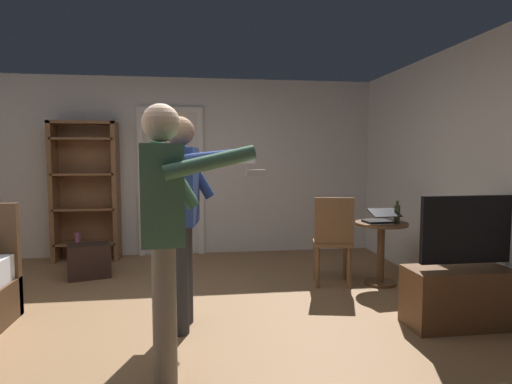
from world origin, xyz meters
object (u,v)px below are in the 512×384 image
object	(u,v)px
laptop	(381,218)
person_striped_shirt	(182,207)
tv_flatscreen	(472,288)
wooden_chair	(333,237)
side_table	(381,243)
person_blue_shirt	(165,221)
bottle_on_table	(397,214)
bookshelf	(86,186)
suitcase_dark	(89,261)

from	to	relation	value
laptop	person_striped_shirt	xyz separation A→B (m)	(-2.12, -0.88, 0.27)
person_striped_shirt	laptop	bearing A→B (deg)	22.65
tv_flatscreen	wooden_chair	bearing A→B (deg)	123.64
side_table	laptop	size ratio (longest dim) A/B	2.00
wooden_chair	laptop	bearing A→B (deg)	-7.78
tv_flatscreen	person_blue_shirt	size ratio (longest dim) A/B	0.64
laptop	person_blue_shirt	bearing A→B (deg)	-143.10
person_blue_shirt	bottle_on_table	bearing A→B (deg)	34.32
laptop	bottle_on_table	bearing A→B (deg)	-12.50
bookshelf	tv_flatscreen	bearing A→B (deg)	-36.93
tv_flatscreen	suitcase_dark	xyz separation A→B (m)	(-3.58, 1.93, -0.12)
wooden_chair	suitcase_dark	bearing A→B (deg)	165.75
bookshelf	side_table	size ratio (longest dim) A/B	2.72
person_blue_shirt	suitcase_dark	distance (m)	2.78
side_table	suitcase_dark	bearing A→B (deg)	167.57
bookshelf	bottle_on_table	size ratio (longest dim) A/B	7.73
suitcase_dark	bottle_on_table	bearing A→B (deg)	-29.99
person_blue_shirt	person_striped_shirt	xyz separation A→B (m)	(0.09, 0.77, -0.00)
bottle_on_table	person_blue_shirt	distance (m)	2.88
tv_flatscreen	person_blue_shirt	bearing A→B (deg)	-168.92
side_table	wooden_chair	world-z (taller)	wooden_chair
side_table	suitcase_dark	distance (m)	3.39
tv_flatscreen	person_blue_shirt	world-z (taller)	person_blue_shirt
tv_flatscreen	laptop	world-z (taller)	tv_flatscreen
bookshelf	suitcase_dark	xyz separation A→B (m)	(0.24, -0.93, -0.82)
wooden_chair	person_striped_shirt	world-z (taller)	person_striped_shirt
wooden_chair	suitcase_dark	xyz separation A→B (m)	(-2.75, 0.70, -0.35)
side_table	person_striped_shirt	size ratio (longest dim) A/B	0.40
suitcase_dark	person_blue_shirt	bearing A→B (deg)	-82.96
tv_flatscreen	person_striped_shirt	size ratio (longest dim) A/B	0.64
bottle_on_table	tv_flatscreen	bearing A→B (deg)	-83.22
person_blue_shirt	person_striped_shirt	bearing A→B (deg)	83.68
side_table	tv_flatscreen	bearing A→B (deg)	-77.21
bookshelf	tv_flatscreen	size ratio (longest dim) A/B	1.70
side_table	laptop	distance (m)	0.29
tv_flatscreen	suitcase_dark	bearing A→B (deg)	151.58
wooden_chair	suitcase_dark	size ratio (longest dim) A/B	2.10
tv_flatscreen	suitcase_dark	world-z (taller)	tv_flatscreen
bookshelf	person_striped_shirt	world-z (taller)	bookshelf
side_table	suitcase_dark	xyz separation A→B (m)	(-3.30, 0.73, -0.27)
laptop	person_striped_shirt	size ratio (longest dim) A/B	0.20
bottle_on_table	laptop	bearing A→B (deg)	167.50
side_table	person_blue_shirt	xyz separation A→B (m)	(-2.23, -1.70, 0.56)
laptop	person_blue_shirt	world-z (taller)	person_blue_shirt
side_table	bookshelf	bearing A→B (deg)	154.88
side_table	wooden_chair	size ratio (longest dim) A/B	0.71
person_striped_shirt	side_table	bearing A→B (deg)	23.37
bookshelf	bottle_on_table	world-z (taller)	bookshelf
laptop	wooden_chair	distance (m)	0.57
person_blue_shirt	suitcase_dark	size ratio (longest dim) A/B	3.74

